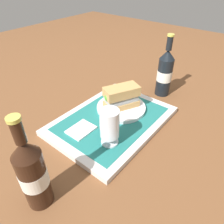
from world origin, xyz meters
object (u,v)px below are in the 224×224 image
beer_glass (110,126)px  second_bottle (165,73)px  plate (121,108)px  beer_bottle (33,173)px  sandwich (121,97)px

beer_glass → second_bottle: bearing=-175.7°
plate → second_bottle: 0.26m
beer_bottle → second_bottle: size_ratio=1.00×
beer_glass → second_bottle: second_bottle is taller
sandwich → second_bottle: second_bottle is taller
beer_glass → second_bottle: 0.41m
beer_glass → plate: bearing=-154.2°
sandwich → beer_glass: size_ratio=1.16×
sandwich → beer_glass: (0.17, 0.08, 0.01)m
second_bottle → beer_glass: bearing=4.3°
plate → beer_bottle: (0.43, 0.06, 0.08)m
second_bottle → plate: bearing=-12.2°
plate → sandwich: (0.00, -0.00, 0.05)m
plate → beer_bottle: bearing=8.6°
beer_bottle → plate: bearing=-171.4°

